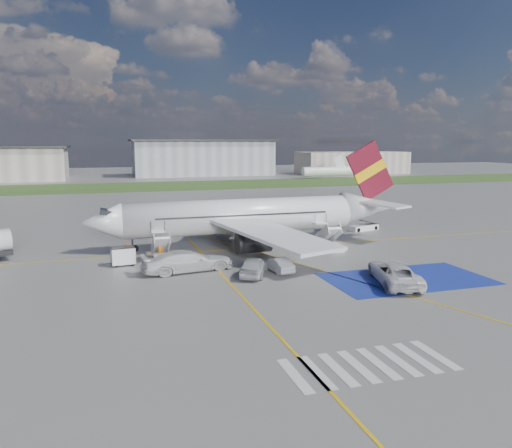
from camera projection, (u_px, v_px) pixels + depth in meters
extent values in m
plane|color=#60605E|center=(282.00, 276.00, 44.04)|extent=(400.00, 400.00, 0.00)
cube|color=#2D4C1E|center=(159.00, 186.00, 133.51)|extent=(400.00, 30.00, 0.01)
cube|color=gold|center=(245.00, 249.00, 55.34)|extent=(120.00, 0.20, 0.01)
cube|color=gold|center=(264.00, 320.00, 33.15)|extent=(0.20, 60.00, 0.01)
cube|color=gold|center=(245.00, 249.00, 55.34)|extent=(20.71, 56.45, 0.01)
cube|color=navy|center=(407.00, 279.00, 43.21)|extent=(14.00, 8.00, 0.01)
cube|color=silver|center=(295.00, 376.00, 25.32)|extent=(0.60, 4.00, 0.01)
cube|color=silver|center=(316.00, 372.00, 25.67)|extent=(0.60, 4.00, 0.01)
cube|color=silver|center=(338.00, 369.00, 26.03)|extent=(0.60, 4.00, 0.01)
cube|color=silver|center=(358.00, 366.00, 26.38)|extent=(0.60, 4.00, 0.01)
cube|color=silver|center=(378.00, 363.00, 26.73)|extent=(0.60, 4.00, 0.01)
cube|color=silver|center=(398.00, 360.00, 27.08)|extent=(0.60, 4.00, 0.01)
cube|color=silver|center=(417.00, 358.00, 27.44)|extent=(0.60, 4.00, 0.01)
cube|color=silver|center=(435.00, 355.00, 27.79)|extent=(0.60, 4.00, 0.01)
cube|color=gray|center=(203.00, 158.00, 176.08)|extent=(48.00, 18.00, 12.00)
cube|color=gray|center=(352.00, 163.00, 185.98)|extent=(40.00, 16.00, 8.00)
cylinder|color=silver|center=(240.00, 216.00, 56.67)|extent=(26.00, 3.90, 3.90)
cone|color=silver|center=(102.00, 222.00, 52.26)|extent=(4.00, 3.90, 3.90)
cube|color=black|center=(108.00, 212.00, 52.27)|extent=(1.67, 1.90, 0.82)
cone|color=silver|center=(367.00, 207.00, 61.36)|extent=(6.50, 3.90, 3.90)
cube|color=silver|center=(273.00, 234.00, 49.05)|extent=(9.86, 15.95, 1.40)
cube|color=silver|center=(230.00, 211.00, 65.07)|extent=(9.86, 15.95, 1.40)
cylinder|color=#38383A|center=(254.00, 243.00, 51.72)|extent=(3.40, 2.10, 2.10)
cylinder|color=#38383A|center=(228.00, 226.00, 62.27)|extent=(3.40, 2.10, 2.10)
cube|color=maroon|center=(370.00, 171.00, 60.73)|extent=(6.62, 0.30, 7.45)
cube|color=#EEB30D|center=(370.00, 171.00, 60.73)|extent=(4.36, 0.40, 3.08)
cube|color=silver|center=(385.00, 204.00, 58.41)|extent=(4.73, 5.95, 0.49)
cube|color=silver|center=(358.00, 198.00, 64.44)|extent=(4.73, 5.95, 0.49)
cube|color=black|center=(245.00, 215.00, 54.76)|extent=(19.50, 0.04, 0.18)
cube|color=black|center=(235.00, 211.00, 58.46)|extent=(19.50, 0.04, 0.18)
cube|color=silver|center=(160.00, 245.00, 50.29)|extent=(1.40, 3.73, 2.32)
cube|color=silver|center=(158.00, 232.00, 51.90)|extent=(1.40, 1.00, 0.12)
cylinder|color=black|center=(151.00, 227.00, 51.61)|extent=(0.06, 0.06, 1.10)
cylinder|color=black|center=(165.00, 226.00, 52.02)|extent=(0.06, 0.06, 1.10)
cube|color=silver|center=(163.00, 259.00, 48.96)|extent=(1.60, 2.40, 0.70)
cube|color=silver|center=(327.00, 235.00, 55.72)|extent=(1.40, 3.73, 2.32)
cube|color=silver|center=(321.00, 223.00, 57.34)|extent=(1.40, 1.00, 0.12)
cylinder|color=black|center=(315.00, 219.00, 57.04)|extent=(0.06, 0.06, 1.10)
cylinder|color=black|center=(326.00, 218.00, 57.46)|extent=(0.06, 0.06, 1.10)
cube|color=silver|center=(334.00, 247.00, 54.39)|extent=(1.60, 2.40, 0.70)
cube|color=silver|center=(123.00, 256.00, 47.80)|extent=(2.32, 1.54, 1.53)
cube|color=black|center=(123.00, 247.00, 47.66)|extent=(2.20, 1.42, 0.13)
cube|color=silver|center=(364.00, 228.00, 66.91)|extent=(4.51, 2.53, 0.71)
cube|color=black|center=(369.00, 222.00, 67.38)|extent=(2.98, 1.79, 0.80)
imported|color=#A8AAAF|center=(254.00, 266.00, 44.06)|extent=(4.10, 5.37, 1.71)
imported|color=#B7BABF|center=(278.00, 264.00, 45.58)|extent=(1.94, 4.24, 1.35)
imported|color=silver|center=(394.00, 269.00, 41.78)|extent=(4.74, 7.03, 2.42)
imported|color=silver|center=(188.00, 258.00, 45.54)|extent=(6.70, 3.55, 2.50)
imported|color=orange|center=(161.00, 251.00, 50.45)|extent=(0.67, 0.57, 1.56)
imported|color=orange|center=(128.00, 253.00, 49.16)|extent=(0.80, 0.97, 1.85)
imported|color=orange|center=(291.00, 241.00, 54.88)|extent=(0.89, 1.12, 1.78)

